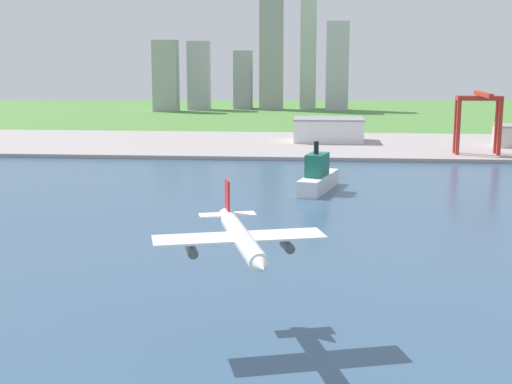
{
  "coord_description": "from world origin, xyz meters",
  "views": [
    {
      "loc": [
        6.92,
        -5.59,
        62.94
      ],
      "look_at": [
        -10.26,
        194.62,
        24.37
      ],
      "focal_mm": 50.44,
      "sensor_mm": 36.0,
      "label": 1
    }
  ],
  "objects_px": {
    "ferry_boat": "(318,177)",
    "port_crane_red": "(479,109)",
    "airplane_landing": "(241,238)",
    "warehouse_main": "(328,129)"
  },
  "relations": [
    {
      "from": "ferry_boat",
      "to": "port_crane_red",
      "type": "distance_m",
      "value": 153.42
    },
    {
      "from": "airplane_landing",
      "to": "port_crane_red",
      "type": "bearing_deg",
      "value": 69.24
    },
    {
      "from": "airplane_landing",
      "to": "warehouse_main",
      "type": "xyz_separation_m",
      "value": [
        23.62,
        360.72,
        -13.73
      ]
    },
    {
      "from": "airplane_landing",
      "to": "ferry_boat",
      "type": "height_order",
      "value": "airplane_landing"
    },
    {
      "from": "ferry_boat",
      "to": "port_crane_red",
      "type": "relative_size",
      "value": 1.04
    },
    {
      "from": "ferry_boat",
      "to": "warehouse_main",
      "type": "height_order",
      "value": "ferry_boat"
    },
    {
      "from": "airplane_landing",
      "to": "warehouse_main",
      "type": "relative_size",
      "value": 0.94
    },
    {
      "from": "airplane_landing",
      "to": "port_crane_red",
      "type": "height_order",
      "value": "port_crane_red"
    },
    {
      "from": "ferry_boat",
      "to": "port_crane_red",
      "type": "xyz_separation_m",
      "value": [
        97.15,
        116.32,
        23.88
      ]
    },
    {
      "from": "airplane_landing",
      "to": "warehouse_main",
      "type": "bearing_deg",
      "value": 86.25
    }
  ]
}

